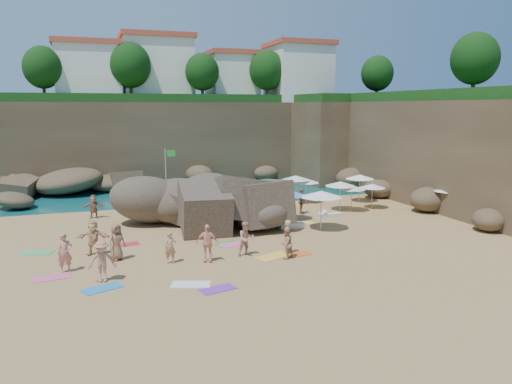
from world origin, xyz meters
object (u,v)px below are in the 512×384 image
object	(u,v)px
parasol_2	(360,177)
person_stand_4	(286,195)
flag_pole	(167,168)
person_stand_0	(65,253)
parasol_0	(296,178)
lounger_0	(288,198)
person_stand_3	(302,201)
rock_outcrop	(195,225)
person_stand_2	(196,192)
parasol_1	(352,187)
person_stand_1	(286,243)
person_stand_5	(94,207)
person_stand_6	(287,237)

from	to	relation	value
parasol_2	person_stand_4	world-z (taller)	parasol_2
flag_pole	person_stand_0	xyz separation A→B (m)	(-7.21, -15.89, -1.79)
parasol_0	lounger_0	distance (m)	2.47
lounger_0	person_stand_3	bearing A→B (deg)	-92.71
rock_outcrop	person_stand_2	world-z (taller)	person_stand_2
flag_pole	parasol_2	xyz separation A→B (m)	(14.57, -4.98, -0.68)
rock_outcrop	parasol_0	world-z (taller)	parasol_0
parasol_1	person_stand_1	bearing A→B (deg)	-133.98
parasol_0	person_stand_1	bearing A→B (deg)	-114.94
flag_pole	rock_outcrop	bearing A→B (deg)	-87.68
flag_pole	lounger_0	xyz separation A→B (m)	(9.51, -2.21, -2.59)
flag_pole	person_stand_3	world-z (taller)	flag_pole
person_stand_4	person_stand_2	bearing A→B (deg)	-173.93
flag_pole	lounger_0	world-z (taller)	flag_pole
parasol_1	parasol_2	bearing A→B (deg)	51.34
person_stand_1	person_stand_5	distance (m)	15.69
person_stand_0	flag_pole	bearing A→B (deg)	54.42
person_stand_6	flag_pole	bearing A→B (deg)	-129.60
person_stand_2	person_stand_6	size ratio (longest dim) A/B	1.08
person_stand_2	person_stand_3	world-z (taller)	person_stand_2
parasol_0	parasol_2	bearing A→B (deg)	-13.27
flag_pole	person_stand_4	world-z (taller)	flag_pole
parasol_0	person_stand_4	xyz separation A→B (m)	(-1.00, -0.37, -1.24)
parasol_2	person_stand_4	size ratio (longest dim) A/B	1.50
person_stand_1	parasol_0	bearing A→B (deg)	-143.77
parasol_1	person_stand_4	xyz separation A→B (m)	(-3.62, 3.87, -0.99)
lounger_0	parasol_0	bearing A→B (deg)	-80.29
person_stand_0	parasol_1	bearing A→B (deg)	10.96
parasol_2	person_stand_5	size ratio (longest dim) A/B	1.44
person_stand_1	person_stand_2	bearing A→B (deg)	-113.72
person_stand_4	person_stand_6	world-z (taller)	person_stand_6
parasol_2	person_stand_1	world-z (taller)	parasol_2
person_stand_3	person_stand_6	world-z (taller)	person_stand_3
rock_outcrop	parasol_0	bearing A→B (deg)	28.21
parasol_1	lounger_0	distance (m)	6.59
rock_outcrop	parasol_2	world-z (taller)	parasol_2
lounger_0	person_stand_6	xyz separation A→B (m)	(-5.91, -14.24, 0.77)
flag_pole	person_stand_2	world-z (taller)	flag_pole
person_stand_4	person_stand_0	bearing A→B (deg)	-118.36
flag_pole	parasol_0	world-z (taller)	flag_pole
parasol_0	lounger_0	xyz separation A→B (m)	(-0.00, 1.57, -1.90)
flag_pole	person_stand_1	xyz separation A→B (m)	(3.27, -17.21, -1.93)
person_stand_2	person_stand_6	world-z (taller)	person_stand_2
person_stand_4	parasol_2	bearing A→B (deg)	17.17
flag_pole	person_stand_2	distance (m)	3.20
rock_outcrop	parasol_0	size ratio (longest dim) A/B	3.50
person_stand_6	person_stand_0	bearing A→B (deg)	-54.92
person_stand_1	person_stand_5	bearing A→B (deg)	-83.60
person_stand_0	person_stand_6	xyz separation A→B (m)	(10.82, -0.56, -0.03)
person_stand_2	rock_outcrop	bearing A→B (deg)	111.24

